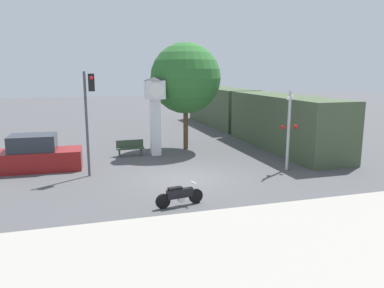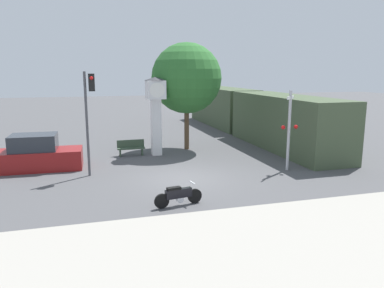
{
  "view_description": "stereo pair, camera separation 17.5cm",
  "coord_description": "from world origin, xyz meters",
  "px_view_note": "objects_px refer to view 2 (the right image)",
  "views": [
    {
      "loc": [
        -4.36,
        -16.15,
        4.92
      ],
      "look_at": [
        0.62,
        0.69,
        1.48
      ],
      "focal_mm": 35.0,
      "sensor_mm": 36.0,
      "label": 1
    },
    {
      "loc": [
        -4.19,
        -16.2,
        4.92
      ],
      "look_at": [
        0.62,
        0.69,
        1.48
      ],
      "focal_mm": 35.0,
      "sensor_mm": 36.0,
      "label": 2
    }
  ],
  "objects_px": {
    "street_tree": "(187,78)",
    "parked_car": "(38,155)",
    "traffic_light": "(89,106)",
    "motorcycle": "(178,195)",
    "railroad_crossing_signal": "(289,127)",
    "clock_tower": "(156,104)",
    "freight_train": "(248,113)",
    "bench": "(131,147)"
  },
  "relations": [
    {
      "from": "railroad_crossing_signal",
      "to": "traffic_light",
      "type": "bearing_deg",
      "value": 170.04
    },
    {
      "from": "street_tree",
      "to": "clock_tower",
      "type": "bearing_deg",
      "value": -152.92
    },
    {
      "from": "street_tree",
      "to": "railroad_crossing_signal",
      "type": "bearing_deg",
      "value": -61.02
    },
    {
      "from": "traffic_light",
      "to": "street_tree",
      "type": "relative_size",
      "value": 0.74
    },
    {
      "from": "street_tree",
      "to": "traffic_light",
      "type": "bearing_deg",
      "value": -141.6
    },
    {
      "from": "railroad_crossing_signal",
      "to": "parked_car",
      "type": "relative_size",
      "value": 0.94
    },
    {
      "from": "motorcycle",
      "to": "bench",
      "type": "height_order",
      "value": "bench"
    },
    {
      "from": "traffic_light",
      "to": "motorcycle",
      "type": "bearing_deg",
      "value": -59.85
    },
    {
      "from": "motorcycle",
      "to": "parked_car",
      "type": "height_order",
      "value": "parked_car"
    },
    {
      "from": "motorcycle",
      "to": "street_tree",
      "type": "distance_m",
      "value": 11.05
    },
    {
      "from": "railroad_crossing_signal",
      "to": "clock_tower",
      "type": "bearing_deg",
      "value": 137.18
    },
    {
      "from": "railroad_crossing_signal",
      "to": "motorcycle",
      "type": "bearing_deg",
      "value": -152.05
    },
    {
      "from": "railroad_crossing_signal",
      "to": "street_tree",
      "type": "relative_size",
      "value": 0.6
    },
    {
      "from": "clock_tower",
      "to": "motorcycle",
      "type": "bearing_deg",
      "value": -95.34
    },
    {
      "from": "traffic_light",
      "to": "railroad_crossing_signal",
      "type": "bearing_deg",
      "value": -9.96
    },
    {
      "from": "clock_tower",
      "to": "railroad_crossing_signal",
      "type": "bearing_deg",
      "value": -42.82
    },
    {
      "from": "motorcycle",
      "to": "freight_train",
      "type": "distance_m",
      "value": 16.72
    },
    {
      "from": "street_tree",
      "to": "bench",
      "type": "bearing_deg",
      "value": -166.28
    },
    {
      "from": "freight_train",
      "to": "traffic_light",
      "type": "bearing_deg",
      "value": -143.66
    },
    {
      "from": "freight_train",
      "to": "street_tree",
      "type": "distance_m",
      "value": 7.88
    },
    {
      "from": "bench",
      "to": "parked_car",
      "type": "xyz_separation_m",
      "value": [
        -4.91,
        -1.9,
        0.26
      ]
    },
    {
      "from": "motorcycle",
      "to": "railroad_crossing_signal",
      "type": "height_order",
      "value": "railroad_crossing_signal"
    },
    {
      "from": "railroad_crossing_signal",
      "to": "bench",
      "type": "relative_size",
      "value": 2.5
    },
    {
      "from": "clock_tower",
      "to": "parked_car",
      "type": "relative_size",
      "value": 1.08
    },
    {
      "from": "street_tree",
      "to": "parked_car",
      "type": "relative_size",
      "value": 1.56
    },
    {
      "from": "railroad_crossing_signal",
      "to": "parked_car",
      "type": "bearing_deg",
      "value": 163.47
    },
    {
      "from": "street_tree",
      "to": "motorcycle",
      "type": "bearing_deg",
      "value": -106.83
    },
    {
      "from": "railroad_crossing_signal",
      "to": "bench",
      "type": "bearing_deg",
      "value": 142.64
    },
    {
      "from": "motorcycle",
      "to": "parked_car",
      "type": "bearing_deg",
      "value": 118.63
    },
    {
      "from": "railroad_crossing_signal",
      "to": "street_tree",
      "type": "bearing_deg",
      "value": 118.98
    },
    {
      "from": "motorcycle",
      "to": "freight_train",
      "type": "xyz_separation_m",
      "value": [
        9.07,
        13.98,
        1.3
      ]
    },
    {
      "from": "bench",
      "to": "parked_car",
      "type": "relative_size",
      "value": 0.38
    },
    {
      "from": "railroad_crossing_signal",
      "to": "bench",
      "type": "height_order",
      "value": "railroad_crossing_signal"
    },
    {
      "from": "traffic_light",
      "to": "parked_car",
      "type": "distance_m",
      "value": 4.15
    },
    {
      "from": "clock_tower",
      "to": "freight_train",
      "type": "xyz_separation_m",
      "value": [
        8.26,
        5.25,
        -1.35
      ]
    },
    {
      "from": "clock_tower",
      "to": "freight_train",
      "type": "relative_size",
      "value": 0.21
    },
    {
      "from": "motorcycle",
      "to": "clock_tower",
      "type": "distance_m",
      "value": 9.16
    },
    {
      "from": "traffic_light",
      "to": "bench",
      "type": "bearing_deg",
      "value": 59.03
    },
    {
      "from": "freight_train",
      "to": "railroad_crossing_signal",
      "type": "relative_size",
      "value": 5.58
    },
    {
      "from": "motorcycle",
      "to": "railroad_crossing_signal",
      "type": "distance_m",
      "value": 7.58
    },
    {
      "from": "freight_train",
      "to": "parked_car",
      "type": "relative_size",
      "value": 5.23
    },
    {
      "from": "parked_car",
      "to": "traffic_light",
      "type": "bearing_deg",
      "value": -34.34
    }
  ]
}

